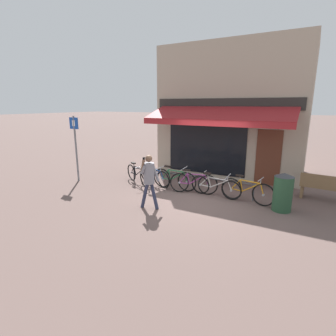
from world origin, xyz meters
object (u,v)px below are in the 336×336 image
object	(u,v)px
bicycle_black	(138,175)
bicycle_green	(174,179)
park_bench	(328,188)
pedestrian_adult	(149,176)
bicycle_purple	(193,183)
litter_bin	(283,192)
parking_sign	(75,142)
bicycle_silver	(215,187)
bicycle_blue	(154,176)
bicycle_orange	(247,191)

from	to	relation	value
bicycle_black	bicycle_green	bearing A→B (deg)	29.69
bicycle_green	park_bench	bearing A→B (deg)	15.02
bicycle_black	bicycle_green	world-z (taller)	bicycle_green
bicycle_green	park_bench	distance (m)	4.96
pedestrian_adult	park_bench	xyz separation A→B (m)	(4.63, 3.15, -0.53)
bicycle_green	park_bench	size ratio (longest dim) A/B	1.06
bicycle_black	bicycle_purple	distance (m)	2.32
litter_bin	parking_sign	world-z (taller)	parking_sign
bicycle_silver	litter_bin	size ratio (longest dim) A/B	1.57
bicycle_purple	bicycle_green	bearing A→B (deg)	164.86
bicycle_green	pedestrian_adult	bearing A→B (deg)	-84.04
bicycle_black	bicycle_purple	bearing A→B (deg)	28.24
bicycle_black	park_bench	bearing A→B (deg)	39.08
bicycle_black	litter_bin	bearing A→B (deg)	25.71
bicycle_blue	bicycle_purple	world-z (taller)	bicycle_purple
bicycle_silver	park_bench	world-z (taller)	park_bench
bicycle_blue	litter_bin	distance (m)	4.53
bicycle_green	litter_bin	size ratio (longest dim) A/B	1.54
bicycle_green	park_bench	world-z (taller)	park_bench
litter_bin	parking_sign	xyz separation A→B (m)	(-7.52, -0.65, 1.01)
bicycle_silver	litter_bin	distance (m)	2.09
bicycle_black	parking_sign	bearing A→B (deg)	-133.00
bicycle_black	bicycle_orange	world-z (taller)	bicycle_orange
bicycle_purple	parking_sign	world-z (taller)	parking_sign
bicycle_purple	litter_bin	bearing A→B (deg)	-16.78
bicycle_blue	parking_sign	world-z (taller)	parking_sign
bicycle_blue	pedestrian_adult	distance (m)	2.35
bicycle_green	litter_bin	xyz separation A→B (m)	(3.63, -0.23, 0.18)
parking_sign	bicycle_purple	bearing A→B (deg)	10.30
bicycle_purple	bicycle_silver	world-z (taller)	bicycle_purple
pedestrian_adult	parking_sign	distance (m)	4.24
bicycle_green	bicycle_purple	xyz separation A→B (m)	(0.77, -0.03, -0.02)
bicycle_blue	bicycle_green	xyz separation A→B (m)	(0.88, -0.08, 0.03)
bicycle_purple	park_bench	size ratio (longest dim) A/B	1.02
bicycle_purple	parking_sign	distance (m)	4.88
bicycle_purple	bicycle_orange	xyz separation A→B (m)	(1.82, -0.02, 0.02)
bicycle_green	parking_sign	xyz separation A→B (m)	(-3.89, -0.88, 1.19)
bicycle_orange	litter_bin	xyz separation A→B (m)	(1.04, -0.18, 0.18)
bicycle_green	bicycle_silver	world-z (taller)	bicycle_green
pedestrian_adult	bicycle_green	bearing A→B (deg)	-74.38
bicycle_orange	pedestrian_adult	world-z (taller)	pedestrian_adult
bicycle_purple	pedestrian_adult	world-z (taller)	pedestrian_adult
bicycle_orange	litter_bin	size ratio (longest dim) A/B	1.52
bicycle_green	pedestrian_adult	xyz separation A→B (m)	(0.18, -1.92, 0.61)
park_bench	bicycle_purple	bearing A→B (deg)	-158.38
pedestrian_adult	park_bench	size ratio (longest dim) A/B	1.00
litter_bin	bicycle_green	bearing A→B (deg)	176.40
pedestrian_adult	litter_bin	world-z (taller)	pedestrian_adult
parking_sign	bicycle_green	bearing A→B (deg)	12.72
pedestrian_adult	parking_sign	size ratio (longest dim) A/B	0.63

